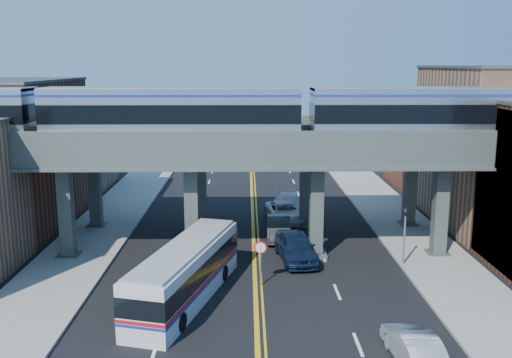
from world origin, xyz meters
The scene contains 19 objects.
ground centered at (0.00, 0.00, 0.00)m, with size 120.00×120.00×0.00m, color black.
sidewalk_west centered at (-11.50, 10.00, 0.08)m, with size 5.00×70.00×0.16m, color gray.
sidewalk_east centered at (11.50, 10.00, 0.08)m, with size 5.00×70.00×0.16m, color gray.
building_west_b centered at (-18.50, 16.00, 5.50)m, with size 8.00×14.00×11.00m, color brown.
building_west_c centered at (-18.50, 29.00, 4.00)m, with size 8.00×10.00×8.00m, color #9C7050.
building_east_b centered at (18.50, 16.00, 6.00)m, with size 8.00×14.00×12.00m, color #9C7050.
building_east_c centered at (18.50, 29.00, 4.50)m, with size 8.00×10.00×9.00m, color brown.
mural_panel centered at (14.55, 4.00, 4.75)m, with size 0.10×9.50×9.50m, color teal.
elevated_viaduct_near centered at (0.00, 8.00, 6.47)m, with size 52.00×3.60×7.40m.
elevated_viaduct_far centered at (0.00, 15.00, 6.47)m, with size 52.00×3.60×7.40m.
transit_train centered at (-5.06, 8.00, 9.33)m, with size 48.72×3.06×3.56m.
stop_sign centered at (0.30, 3.00, 1.76)m, with size 0.76×0.09×2.63m.
traffic_signal centered at (9.20, 6.00, 2.30)m, with size 0.15×0.18×4.10m.
transit_bus centered at (-3.70, 1.11, 1.46)m, with size 5.27×11.29×2.84m.
car_lane_a centered at (2.65, 7.18, 0.91)m, with size 2.16×5.37×1.83m, color #0F1E39.
car_lane_b centered at (1.80, 11.83, 0.78)m, with size 1.65×4.73×1.56m, color #333436.
car_lane_c centered at (2.54, 16.44, 0.76)m, with size 2.51×5.45×1.52m, color silver.
car_lane_d centered at (3.14, 18.68, 0.82)m, with size 2.31×5.68×1.65m, color silver.
car_parked_curb centered at (6.50, -5.63, 0.73)m, with size 1.54×4.43×1.46m, color #9F9FA3.
Camera 1 is at (-0.42, -27.40, 12.28)m, focal length 40.00 mm.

